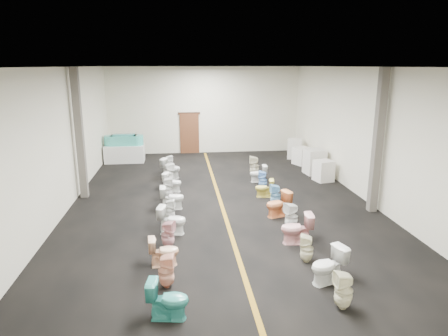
{
  "coord_description": "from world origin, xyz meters",
  "views": [
    {
      "loc": [
        -1.35,
        -13.01,
        4.54
      ],
      "look_at": [
        0.25,
        1.0,
        0.91
      ],
      "focal_mm": 32.0,
      "sensor_mm": 36.0,
      "label": 1
    }
  ],
  "objects": [
    {
      "name": "display_table",
      "position": [
        -3.99,
        6.26,
        0.41
      ],
      "size": [
        1.86,
        0.94,
        0.82
      ],
      "primitive_type": "cube",
      "rotation": [
        0.0,
        0.0,
        0.0
      ],
      "color": "silver",
      "rests_on": "floor"
    },
    {
      "name": "toilet_left_4",
      "position": [
        -1.61,
        -2.59,
        0.4
      ],
      "size": [
        0.86,
        0.61,
        0.79
      ],
      "primitive_type": "imported",
      "rotation": [
        0.0,
        0.0,
        1.33
      ],
      "color": "white",
      "rests_on": "floor"
    },
    {
      "name": "wall_left",
      "position": [
        -5.0,
        0.0,
        2.25
      ],
      "size": [
        0.0,
        16.0,
        16.0
      ],
      "primitive_type": "plane",
      "rotation": [
        1.57,
        0.0,
        1.57
      ],
      "color": "beige",
      "rests_on": "ground"
    },
    {
      "name": "toilet_right_10",
      "position": [
        1.77,
        3.02,
        0.43
      ],
      "size": [
        0.43,
        0.42,
        0.86
      ],
      "primitive_type": "imported",
      "rotation": [
        0.0,
        0.0,
        -1.66
      ],
      "color": "beige",
      "rests_on": "floor"
    },
    {
      "name": "wall_front",
      "position": [
        0.0,
        -8.0,
        2.25
      ],
      "size": [
        10.0,
        0.0,
        10.0
      ],
      "primitive_type": "plane",
      "rotation": [
        -1.57,
        0.0,
        0.0
      ],
      "color": "beige",
      "rests_on": "ground"
    },
    {
      "name": "toilet_right_8",
      "position": [
        1.74,
        1.15,
        0.36
      ],
      "size": [
        0.41,
        0.4,
        0.71
      ],
      "primitive_type": "imported",
      "rotation": [
        0.0,
        0.0,
        -1.86
      ],
      "color": "#7BB3F4",
      "rests_on": "floor"
    },
    {
      "name": "appliance_crate_c",
      "position": [
        4.4,
        4.8,
        0.4
      ],
      "size": [
        0.94,
        0.94,
        0.81
      ],
      "primitive_type": "cube",
      "rotation": [
        0.0,
        0.0,
        0.44
      ],
      "color": "silver",
      "rests_on": "floor"
    },
    {
      "name": "toilet_right_3",
      "position": [
        1.63,
        -3.61,
        0.42
      ],
      "size": [
        0.85,
        0.53,
        0.83
      ],
      "primitive_type": "imported",
      "rotation": [
        0.0,
        0.0,
        -1.65
      ],
      "color": "#F8B0B0",
      "rests_on": "floor"
    },
    {
      "name": "toilet_right_5",
      "position": [
        1.62,
        -1.66,
        0.4
      ],
      "size": [
        0.89,
        0.67,
        0.8
      ],
      "primitive_type": "imported",
      "rotation": [
        0.0,
        0.0,
        -1.25
      ],
      "color": "#F68F50",
      "rests_on": "floor"
    },
    {
      "name": "wall_back",
      "position": [
        0.0,
        8.0,
        2.25
      ],
      "size": [
        10.0,
        0.0,
        10.0
      ],
      "primitive_type": "plane",
      "rotation": [
        1.57,
        0.0,
        0.0
      ],
      "color": "beige",
      "rests_on": "ground"
    },
    {
      "name": "toilet_left_9",
      "position": [
        -1.8,
        2.29,
        0.42
      ],
      "size": [
        0.49,
        0.49,
        0.83
      ],
      "primitive_type": "imported",
      "rotation": [
        0.0,
        0.0,
        1.93
      ],
      "color": "white",
      "rests_on": "floor"
    },
    {
      "name": "toilet_left_1",
      "position": [
        -1.7,
        -5.38,
        0.37
      ],
      "size": [
        0.37,
        0.37,
        0.74
      ],
      "primitive_type": "imported",
      "rotation": [
        0.0,
        0.0,
        1.47
      ],
      "color": "#F6B496",
      "rests_on": "floor"
    },
    {
      "name": "aisle_stripe",
      "position": [
        0.0,
        0.0,
        0.0
      ],
      "size": [
        0.12,
        15.6,
        0.01
      ],
      "primitive_type": "cube",
      "color": "#936615",
      "rests_on": "floor"
    },
    {
      "name": "toilet_right_6",
      "position": [
        1.77,
        -0.7,
        0.37
      ],
      "size": [
        0.34,
        0.33,
        0.74
      ],
      "primitive_type": "imported",
      "rotation": [
        0.0,
        0.0,
        -1.57
      ],
      "color": "#7EBEE7",
      "rests_on": "floor"
    },
    {
      "name": "toilet_left_2",
      "position": [
        -1.78,
        -4.41,
        0.35
      ],
      "size": [
        0.72,
        0.45,
        0.71
      ],
      "primitive_type": "imported",
      "rotation": [
        0.0,
        0.0,
        1.65
      ],
      "color": "#FCC7A0",
      "rests_on": "floor"
    },
    {
      "name": "toilet_left_11",
      "position": [
        -1.84,
        4.23,
        0.35
      ],
      "size": [
        0.39,
        0.38,
        0.71
      ],
      "primitive_type": "imported",
      "rotation": [
        0.0,
        0.0,
        1.79
      ],
      "color": "white",
      "rests_on": "floor"
    },
    {
      "name": "toilet_left_8",
      "position": [
        -1.64,
        1.27,
        0.35
      ],
      "size": [
        0.78,
        0.62,
        0.7
      ],
      "primitive_type": "imported",
      "rotation": [
        0.0,
        0.0,
        1.19
      ],
      "color": "white",
      "rests_on": "floor"
    },
    {
      "name": "appliance_crate_d",
      "position": [
        4.4,
        6.09,
        0.49
      ],
      "size": [
        0.86,
        0.86,
        0.98
      ],
      "primitive_type": "cube",
      "rotation": [
        0.0,
        0.0,
        -0.32
      ],
      "color": "silver",
      "rests_on": "floor"
    },
    {
      "name": "toilet_right_4",
      "position": [
        1.74,
        -2.72,
        0.4
      ],
      "size": [
        0.46,
        0.46,
        0.81
      ],
      "primitive_type": "imported",
      "rotation": [
        0.0,
        0.0,
        -1.27
      ],
      "color": "white",
      "rests_on": "floor"
    },
    {
      "name": "toilet_right_1",
      "position": [
        1.73,
        -5.6,
        0.41
      ],
      "size": [
        0.9,
        0.69,
        0.81
      ],
      "primitive_type": "imported",
      "rotation": [
        0.0,
        0.0,
        -1.24
      ],
      "color": "white",
      "rests_on": "floor"
    },
    {
      "name": "column_right",
      "position": [
        4.75,
        -1.5,
        2.25
      ],
      "size": [
        0.25,
        0.25,
        4.5
      ],
      "primitive_type": "cube",
      "color": "#59544C",
      "rests_on": "floor"
    },
    {
      "name": "toilet_right_9",
      "position": [
        1.76,
        2.14,
        0.34
      ],
      "size": [
        0.68,
        0.39,
        0.69
      ],
      "primitive_type": "imported",
      "rotation": [
        0.0,
        0.0,
        -1.56
      ],
      "color": "white",
      "rests_on": "floor"
    },
    {
      "name": "column_left",
      "position": [
        -4.75,
        1.0,
        2.25
      ],
      "size": [
        0.25,
        0.25,
        4.5
      ],
      "primitive_type": "cube",
      "color": "#59544C",
      "rests_on": "floor"
    },
    {
      "name": "back_door",
      "position": [
        -0.8,
        7.94,
        1.05
      ],
      "size": [
        1.0,
        0.1,
        2.1
      ],
      "primitive_type": "cube",
      "color": "#562D19",
      "rests_on": "floor"
    },
    {
      "name": "appliance_crate_b",
      "position": [
        4.4,
        3.09,
        0.54
      ],
      "size": [
        0.86,
        0.86,
        1.07
      ],
      "primitive_type": "cube",
      "rotation": [
        0.0,
        0.0,
        0.12
      ],
      "color": "silver",
      "rests_on": "floor"
    },
    {
      "name": "appliance_crate_a",
      "position": [
        4.4,
        1.98,
        0.42
      ],
      "size": [
        0.79,
        0.79,
        0.85
      ],
      "primitive_type": "cube",
      "rotation": [
        0.0,
        0.0,
        0.24
      ],
      "color": "silver",
      "rests_on": "floor"
    },
    {
      "name": "toilet_left_10",
      "position": [
        -1.73,
        3.15,
        0.41
      ],
      "size": [
        0.91,
        0.71,
        0.81
      ],
      "primitive_type": "imported",
      "rotation": [
        0.0,
        0.0,
        1.2
      ],
      "color": "silver",
      "rests_on": "floor"
    },
    {
      "name": "toilet_right_7",
      "position": [
        1.6,
        0.24,
        0.33
      ],
      "size": [
        0.7,
        0.47,
        0.66
      ],
      "primitive_type": "imported",
      "rotation": [
        0.0,
        0.0,
        -1.74
      ],
      "color": "#EEDB5A",
      "rests_on": "floor"
    },
    {
      "name": "toilet_left_5",
      "position": [
        -1.69,
        -1.67,
        0.34
      ],
      "size": [
        0.36,
        0.36,
        0.69
      ],
      "primitive_type": "imported",
      "rotation": [
        0.0,
        0.0,
        1.41
      ],
      "color": "silver",
      "rests_on": "floor"
    },
    {
      "name": "toilet_left_6",
      "position": [
        -1.64,
        -0.62,
        0.39
      ],
      "size": [
        0.78,
        0.46,
        0.78
      ],
      "primitive_type": "imported",
      "rotation": [
        0.0,
        0.0,
        1.6
      ],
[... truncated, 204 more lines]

